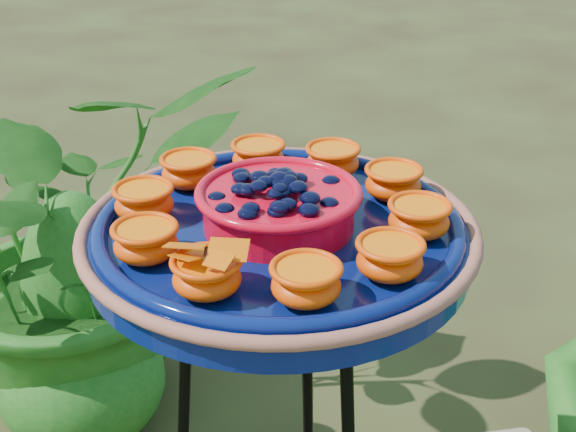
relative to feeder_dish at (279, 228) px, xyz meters
name	(u,v)px	position (x,y,z in m)	size (l,w,h in m)	color
feeder_dish	(279,228)	(0.00, 0.00, 0.00)	(0.52, 0.52, 0.11)	#061351
shrub_back_left	(74,244)	(-0.66, 0.74, -0.50)	(0.84, 0.73, 0.94)	#185215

